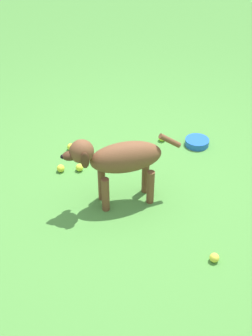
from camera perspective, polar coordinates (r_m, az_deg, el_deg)
The scene contains 8 objects.
ground at distance 3.76m, azimuth 1.40°, elevation -1.44°, with size 14.00×14.00×0.00m, color #478438.
dog at distance 3.30m, azimuth -0.89°, elevation 1.10°, with size 0.33×0.89×0.61m.
tennis_ball_0 at distance 4.13m, azimuth -7.02°, elevation 2.67°, with size 0.07×0.07×0.07m, color yellow.
tennis_ball_1 at distance 3.86m, azimuth -5.91°, elevation 0.07°, with size 0.07×0.07×0.07m, color #D1E139.
tennis_ball_2 at distance 4.24m, azimuth 4.60°, elevation 3.82°, with size 0.07×0.07×0.07m, color #C3E135.
tennis_ball_3 at distance 3.13m, azimuth 11.13°, elevation -11.09°, with size 0.07×0.07×0.07m, color #D6D23F.
tennis_ball_4 at distance 3.87m, azimuth -8.28°, elevation -0.04°, with size 0.07×0.07×0.07m, color yellow.
water_bowl at distance 4.22m, azimuth 8.99°, elevation 3.26°, with size 0.22×0.22×0.06m, color blue.
Camera 1 is at (2.61, -1.42, 2.31)m, focal length 48.10 mm.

